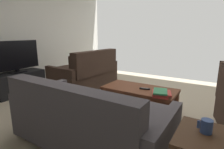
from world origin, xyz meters
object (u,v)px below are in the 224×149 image
object	(u,v)px
book_stack	(161,93)
flat_tv	(16,56)
sofa_main	(86,119)
coffee_table	(139,92)
loveseat_near	(87,73)
tv_stand	(19,83)
coffee_mug	(206,126)
tv_remote	(145,89)

from	to	relation	value
book_stack	flat_tv	bearing A→B (deg)	5.77
book_stack	sofa_main	bearing A→B (deg)	61.74
sofa_main	coffee_table	world-z (taller)	sofa_main
loveseat_near	tv_stand	xyz separation A→B (m)	(1.06, 0.96, -0.15)
tv_stand	flat_tv	xyz separation A→B (m)	(-0.00, 0.00, 0.57)
coffee_mug	book_stack	distance (m)	1.17
flat_tv	book_stack	world-z (taller)	flat_tv
flat_tv	loveseat_near	bearing A→B (deg)	-137.70
flat_tv	tv_remote	world-z (taller)	flat_tv
loveseat_near	coffee_mug	xyz separation A→B (m)	(-2.51, 1.65, 0.23)
tv_stand	tv_remote	bearing A→B (deg)	-170.45
coffee_table	book_stack	distance (m)	0.44
tv_stand	tv_remote	world-z (taller)	tv_stand
sofa_main	book_stack	bearing A→B (deg)	-118.26
sofa_main	loveseat_near	bearing A→B (deg)	-49.89
flat_tv	book_stack	distance (m)	2.97
tv_stand	coffee_mug	bearing A→B (deg)	169.08
tv_remote	loveseat_near	bearing A→B (deg)	-17.93
flat_tv	tv_stand	bearing A→B (deg)	-70.92
coffee_table	coffee_mug	distance (m)	1.55
loveseat_near	coffee_mug	world-z (taller)	loveseat_near
coffee_mug	book_stack	bearing A→B (deg)	-57.63
tv_stand	tv_remote	xyz separation A→B (m)	(-2.64, -0.44, 0.20)
tv_stand	coffee_mug	size ratio (longest dim) A/B	10.26
flat_tv	tv_remote	bearing A→B (deg)	-170.41
coffee_table	coffee_mug	world-z (taller)	coffee_mug
loveseat_near	tv_stand	bearing A→B (deg)	42.24
coffee_mug	tv_remote	world-z (taller)	coffee_mug
book_stack	coffee_mug	bearing A→B (deg)	122.37
sofa_main	tv_stand	world-z (taller)	sofa_main
tv_remote	flat_tv	bearing A→B (deg)	9.59
coffee_table	coffee_mug	xyz separation A→B (m)	(-1.01, 1.15, 0.26)
tv_remote	tv_stand	bearing A→B (deg)	9.55
coffee_table	flat_tv	world-z (taller)	flat_tv
coffee_table	tv_remote	bearing A→B (deg)	169.52
coffee_table	flat_tv	bearing A→B (deg)	10.31
book_stack	tv_remote	size ratio (longest dim) A/B	2.00
loveseat_near	flat_tv	world-z (taller)	flat_tv
coffee_mug	coffee_table	bearing A→B (deg)	-48.59
book_stack	tv_remote	xyz separation A→B (m)	(0.30, -0.15, -0.03)
loveseat_near	flat_tv	bearing A→B (deg)	42.30
tv_stand	coffee_mug	distance (m)	3.65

